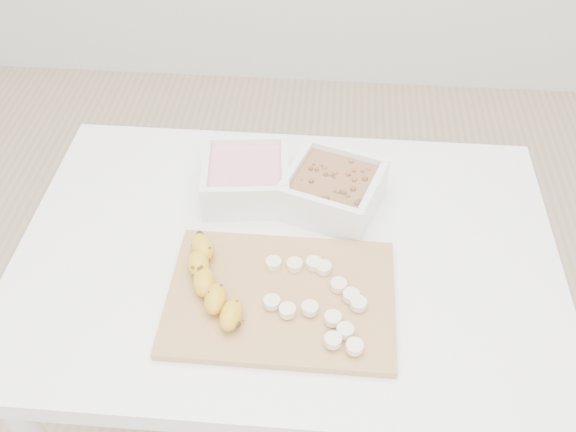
# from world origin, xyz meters

# --- Properties ---
(table) EXTENTS (1.00, 0.70, 0.75)m
(table) POSITION_xyz_m (0.00, 0.00, 0.65)
(table) COLOR white
(table) RESTS_ON ground
(bowl_yogurt) EXTENTS (0.19, 0.19, 0.08)m
(bowl_yogurt) POSITION_xyz_m (-0.09, 0.15, 0.79)
(bowl_yogurt) COLOR white
(bowl_yogurt) RESTS_ON table
(bowl_granola) EXTENTS (0.22, 0.22, 0.08)m
(bowl_granola) POSITION_xyz_m (0.08, 0.13, 0.79)
(bowl_granola) COLOR white
(bowl_granola) RESTS_ON table
(cutting_board) EXTENTS (0.39, 0.28, 0.01)m
(cutting_board) POSITION_xyz_m (0.00, -0.12, 0.76)
(cutting_board) COLOR #B07E4E
(cutting_board) RESTS_ON table
(banana) EXTENTS (0.11, 0.22, 0.04)m
(banana) POSITION_xyz_m (-0.12, -0.11, 0.78)
(banana) COLOR gold
(banana) RESTS_ON cutting_board
(banana_slices) EXTENTS (0.18, 0.20, 0.02)m
(banana_slices) POSITION_xyz_m (0.07, -0.13, 0.77)
(banana_slices) COLOR beige
(banana_slices) RESTS_ON cutting_board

